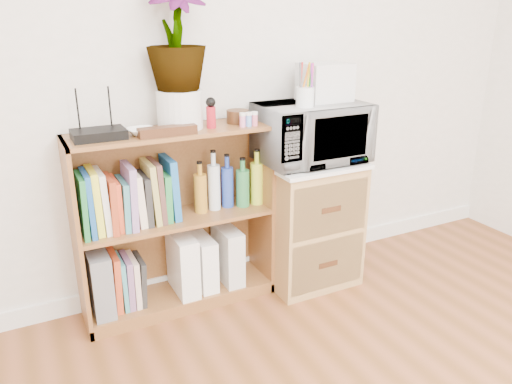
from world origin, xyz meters
TOP-DOWN VIEW (x-y plane):
  - skirting_board at (0.00, 2.24)m, footprint 4.00×0.02m
  - bookshelf at (-0.35, 2.10)m, footprint 1.00×0.30m
  - wicker_unit at (0.40, 2.02)m, footprint 0.50×0.45m
  - microwave at (0.40, 2.02)m, footprint 0.57×0.39m
  - pen_cup at (0.31, 1.95)m, footprint 0.09×0.09m
  - small_appliance at (0.50, 2.06)m, footprint 0.25×0.21m
  - router at (-0.69, 2.08)m, footprint 0.23×0.16m
  - white_bowl at (-0.50, 2.07)m, footprint 0.13×0.13m
  - plant_pot at (-0.29, 2.12)m, footprint 0.22×0.22m
  - potted_plant at (-0.29, 2.12)m, footprint 0.28×0.28m
  - trinket_box at (-0.40, 2.00)m, footprint 0.27×0.07m
  - kokeshi_doll at (-0.16, 2.06)m, footprint 0.05×0.05m
  - wooden_bowl at (0.01, 2.11)m, footprint 0.11×0.11m
  - paint_jars at (0.02, 2.01)m, footprint 0.11×0.04m
  - file_box at (-0.76, 2.10)m, footprint 0.10×0.26m
  - magazine_holder_left at (-0.33, 2.09)m, footprint 0.10×0.26m
  - magazine_holder_mid at (-0.22, 2.09)m, footprint 0.09×0.23m
  - magazine_holder_right at (-0.07, 2.09)m, footprint 0.10×0.25m
  - cookbooks at (-0.58, 2.10)m, footprint 0.47×0.20m
  - liquor_bottles at (-0.00, 2.10)m, footprint 0.47×0.07m
  - lower_books at (-0.63, 2.10)m, footprint 0.16×0.19m

SIDE VIEW (x-z plane):
  - skirting_board at x=0.00m, z-range 0.00..0.10m
  - lower_books at x=-0.63m, z-range 0.06..0.35m
  - magazine_holder_mid at x=-0.22m, z-range 0.07..0.36m
  - magazine_holder_right at x=-0.07m, z-range 0.07..0.38m
  - magazine_holder_left at x=-0.33m, z-range 0.07..0.40m
  - file_box at x=-0.76m, z-range 0.07..0.40m
  - wicker_unit at x=0.40m, z-range 0.00..0.70m
  - bookshelf at x=-0.35m, z-range 0.00..0.95m
  - cookbooks at x=-0.58m, z-range 0.49..0.80m
  - liquor_bottles at x=0.00m, z-range 0.49..0.80m
  - microwave at x=0.40m, z-range 0.72..1.03m
  - white_bowl at x=-0.50m, z-range 0.95..0.98m
  - router at x=-0.69m, z-range 0.95..0.99m
  - trinket_box at x=-0.40m, z-range 0.95..0.99m
  - paint_jars at x=0.02m, z-range 0.95..1.01m
  - wooden_bowl at x=0.01m, z-range 0.95..1.02m
  - kokeshi_doll at x=-0.16m, z-range 0.95..1.05m
  - plant_pot at x=-0.29m, z-range 0.95..1.14m
  - pen_cup at x=0.31m, z-range 1.03..1.13m
  - small_appliance at x=0.50m, z-range 1.03..1.23m
  - potted_plant at x=-0.29m, z-range 1.14..1.64m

